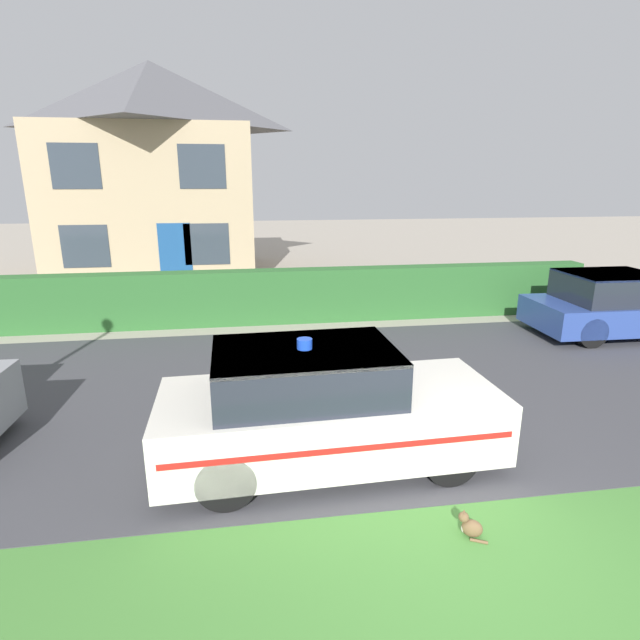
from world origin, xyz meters
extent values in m
plane|color=#A89E8E|center=(0.00, 0.00, 0.00)|extent=(80.00, 80.00, 0.00)
cube|color=#424247|center=(0.00, 4.05, 0.01)|extent=(28.00, 6.64, 0.01)
cube|color=#478438|center=(0.00, -0.40, 0.00)|extent=(28.00, 2.27, 0.01)
cube|color=#2D662D|center=(-1.00, 8.24, 0.65)|extent=(15.46, 0.54, 1.31)
cylinder|color=black|center=(0.29, 1.12, 0.33)|extent=(0.65, 0.22, 0.64)
cylinder|color=black|center=(0.25, 2.55, 0.33)|extent=(0.65, 0.22, 0.64)
cylinder|color=black|center=(-2.24, 1.05, 0.33)|extent=(0.65, 0.22, 0.64)
cylinder|color=black|center=(-2.28, 2.48, 0.33)|extent=(0.65, 0.22, 0.64)
cube|color=silver|center=(-1.00, 1.80, 0.57)|extent=(4.13, 1.75, 0.76)
cube|color=#232833|center=(-1.30, 1.79, 1.23)|extent=(2.16, 1.53, 0.56)
cube|color=silver|center=(-1.30, 1.79, 1.49)|extent=(2.16, 1.53, 0.04)
cube|color=red|center=(-0.97, 0.98, 0.63)|extent=(3.87, 0.12, 0.07)
cube|color=red|center=(-1.02, 2.62, 0.63)|extent=(3.87, 0.12, 0.07)
cylinder|color=blue|center=(-1.30, 1.79, 1.57)|extent=(0.18, 0.18, 0.12)
ellipsoid|color=brown|center=(0.17, 0.24, 0.09)|extent=(0.25, 0.22, 0.18)
ellipsoid|color=beige|center=(0.10, 0.28, 0.08)|extent=(0.09, 0.09, 0.10)
sphere|color=brown|center=(0.09, 0.28, 0.20)|extent=(0.10, 0.10, 0.10)
cone|color=brown|center=(0.10, 0.31, 0.24)|extent=(0.04, 0.04, 0.04)
cone|color=brown|center=(0.07, 0.26, 0.24)|extent=(0.04, 0.04, 0.04)
cylinder|color=brown|center=(0.20, 0.14, 0.01)|extent=(0.16, 0.10, 0.03)
cylinder|color=black|center=(7.60, 6.87, 0.33)|extent=(0.64, 0.21, 0.64)
cylinder|color=black|center=(5.14, 5.30, 0.33)|extent=(0.64, 0.21, 0.64)
cylinder|color=black|center=(5.17, 6.92, 0.33)|extent=(0.64, 0.21, 0.64)
cube|color=#2D4793|center=(6.37, 6.09, 0.49)|extent=(3.95, 1.89, 0.61)
cube|color=#232833|center=(6.05, 6.09, 1.11)|extent=(1.99, 1.67, 0.63)
cube|color=#2D4793|center=(6.05, 6.09, 1.40)|extent=(1.99, 1.67, 0.04)
cube|color=tan|center=(-4.94, 15.67, 2.55)|extent=(6.63, 6.29, 5.11)
pyramid|color=#56565B|center=(-4.94, 15.67, 6.21)|extent=(6.96, 6.60, 2.20)
cube|color=navy|center=(-4.11, 12.52, 1.05)|extent=(1.00, 0.02, 2.10)
cube|color=#333D47|center=(-6.77, 12.52, 1.43)|extent=(1.40, 0.02, 1.30)
cube|color=#333D47|center=(-3.12, 12.52, 1.43)|extent=(1.40, 0.02, 1.30)
cube|color=#333D47|center=(-6.77, 12.52, 3.78)|extent=(1.40, 0.02, 1.30)
cube|color=#333D47|center=(-3.12, 12.52, 3.78)|extent=(1.40, 0.02, 1.30)
cube|color=#23662D|center=(2.08, 8.81, 0.46)|extent=(0.73, 0.76, 0.93)
cube|color=#184720|center=(2.08, 8.81, 0.98)|extent=(0.77, 0.80, 0.10)
camera|label=1|loc=(-1.94, -3.66, 3.40)|focal=28.00mm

